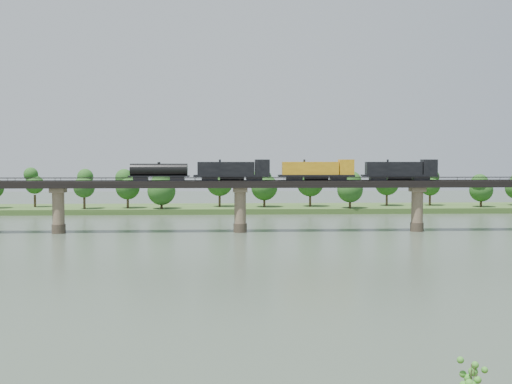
{
  "coord_description": "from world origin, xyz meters",
  "views": [
    {
      "loc": [
        -3.28,
        -112.33,
        16.94
      ],
      "look_at": [
        3.54,
        30.0,
        9.0
      ],
      "focal_mm": 45.0,
      "sensor_mm": 36.0,
      "label": 1
    }
  ],
  "objects": [
    {
      "name": "sapling",
      "position": [
        12.4,
        -72.92,
        3.05
      ],
      "size": [
        1.22,
        1.22,
        2.86
      ],
      "rotation": [
        0.0,
        0.0,
        0.01
      ],
      "color": "brown",
      "rests_on": "near_bank"
    },
    {
      "name": "freight_train",
      "position": [
        10.91,
        30.0,
        13.77
      ],
      "size": [
        69.0,
        2.69,
        4.75
      ],
      "color": "black",
      "rests_on": "bridge"
    },
    {
      "name": "far_treeline",
      "position": [
        -8.21,
        80.52,
        8.83
      ],
      "size": [
        289.06,
        17.54,
        13.6
      ],
      "color": "#382619",
      "rests_on": "far_bank"
    },
    {
      "name": "bridge",
      "position": [
        0.0,
        30.0,
        5.46
      ],
      "size": [
        236.0,
        30.0,
        11.5
      ],
      "color": "#473A2D",
      "rests_on": "ground"
    },
    {
      "name": "bridge_superstructure",
      "position": [
        0.0,
        30.0,
        11.79
      ],
      "size": [
        220.0,
        4.9,
        0.75
      ],
      "color": "black",
      "rests_on": "bridge"
    },
    {
      "name": "far_bank",
      "position": [
        0.0,
        85.0,
        0.8
      ],
      "size": [
        300.0,
        24.0,
        1.6
      ],
      "primitive_type": "cube",
      "color": "#314F1F",
      "rests_on": "ground"
    },
    {
      "name": "ground",
      "position": [
        0.0,
        0.0,
        0.0
      ],
      "size": [
        400.0,
        400.0,
        0.0
      ],
      "primitive_type": "plane",
      "color": "#354234",
      "rests_on": "ground"
    }
  ]
}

